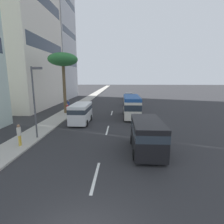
{
  "coord_description": "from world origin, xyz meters",
  "views": [
    {
      "loc": [
        -4.43,
        -1.37,
        5.46
      ],
      "look_at": [
        17.54,
        -0.27,
        1.1
      ],
      "focal_mm": 28.14,
      "sensor_mm": 36.0,
      "label": 1
    }
  ],
  "objects_px": {
    "minibus_lead": "(132,106)",
    "pedestrian_mid_block": "(19,134)",
    "palm_tree": "(63,61)",
    "street_lamp": "(35,94)",
    "pedestrian_by_tree": "(68,104)",
    "car_third": "(130,102)",
    "pedestrian_near_lamp": "(67,109)",
    "car_fifth": "(129,96)",
    "van_fourth": "(147,134)",
    "van_second": "(81,112)"
  },
  "relations": [
    {
      "from": "minibus_lead",
      "to": "pedestrian_mid_block",
      "type": "height_order",
      "value": "minibus_lead"
    },
    {
      "from": "pedestrian_mid_block",
      "to": "car_fifth",
      "type": "bearing_deg",
      "value": 151.14
    },
    {
      "from": "pedestrian_near_lamp",
      "to": "minibus_lead",
      "type": "bearing_deg",
      "value": 37.13
    },
    {
      "from": "minibus_lead",
      "to": "pedestrian_near_lamp",
      "type": "height_order",
      "value": "minibus_lead"
    },
    {
      "from": "car_fifth",
      "to": "van_second",
      "type": "bearing_deg",
      "value": 164.09
    },
    {
      "from": "car_fifth",
      "to": "pedestrian_mid_block",
      "type": "distance_m",
      "value": 33.09
    },
    {
      "from": "car_fifth",
      "to": "car_third",
      "type": "bearing_deg",
      "value": 178.87
    },
    {
      "from": "van_second",
      "to": "street_lamp",
      "type": "distance_m",
      "value": 6.89
    },
    {
      "from": "minibus_lead",
      "to": "car_fifth",
      "type": "distance_m",
      "value": 20.26
    },
    {
      "from": "pedestrian_near_lamp",
      "to": "palm_tree",
      "type": "height_order",
      "value": "palm_tree"
    },
    {
      "from": "car_third",
      "to": "street_lamp",
      "type": "distance_m",
      "value": 21.43
    },
    {
      "from": "van_second",
      "to": "pedestrian_by_tree",
      "type": "xyz_separation_m",
      "value": [
        8.0,
        3.92,
        -0.32
      ]
    },
    {
      "from": "pedestrian_mid_block",
      "to": "pedestrian_by_tree",
      "type": "relative_size",
      "value": 1.09
    },
    {
      "from": "van_second",
      "to": "palm_tree",
      "type": "distance_m",
      "value": 9.17
    },
    {
      "from": "car_fifth",
      "to": "pedestrian_mid_block",
      "type": "bearing_deg",
      "value": 162.59
    },
    {
      "from": "car_third",
      "to": "street_lamp",
      "type": "xyz_separation_m",
      "value": [
        -19.1,
        9.16,
        3.26
      ]
    },
    {
      "from": "minibus_lead",
      "to": "van_second",
      "type": "distance_m",
      "value": 7.24
    },
    {
      "from": "palm_tree",
      "to": "street_lamp",
      "type": "distance_m",
      "value": 11.84
    },
    {
      "from": "van_second",
      "to": "pedestrian_mid_block",
      "type": "relative_size",
      "value": 2.7
    },
    {
      "from": "minibus_lead",
      "to": "van_second",
      "type": "xyz_separation_m",
      "value": [
        -3.57,
        6.29,
        -0.27
      ]
    },
    {
      "from": "van_second",
      "to": "pedestrian_mid_block",
      "type": "distance_m",
      "value": 8.38
    },
    {
      "from": "van_fourth",
      "to": "street_lamp",
      "type": "height_order",
      "value": "street_lamp"
    },
    {
      "from": "car_third",
      "to": "car_fifth",
      "type": "height_order",
      "value": "car_third"
    },
    {
      "from": "van_fourth",
      "to": "palm_tree",
      "type": "height_order",
      "value": "palm_tree"
    },
    {
      "from": "car_third",
      "to": "pedestrian_by_tree",
      "type": "height_order",
      "value": "pedestrian_by_tree"
    },
    {
      "from": "car_third",
      "to": "minibus_lead",
      "type": "bearing_deg",
      "value": 178.33
    },
    {
      "from": "car_fifth",
      "to": "pedestrian_near_lamp",
      "type": "bearing_deg",
      "value": 154.08
    },
    {
      "from": "car_fifth",
      "to": "palm_tree",
      "type": "xyz_separation_m",
      "value": [
        -18.44,
        10.38,
        7.07
      ]
    },
    {
      "from": "van_second",
      "to": "palm_tree",
      "type": "bearing_deg",
      "value": -146.18
    },
    {
      "from": "pedestrian_by_tree",
      "to": "palm_tree",
      "type": "bearing_deg",
      "value": 88.54
    },
    {
      "from": "van_fourth",
      "to": "pedestrian_by_tree",
      "type": "bearing_deg",
      "value": 33.6
    },
    {
      "from": "van_fourth",
      "to": "pedestrian_near_lamp",
      "type": "relative_size",
      "value": 2.99
    },
    {
      "from": "pedestrian_by_tree",
      "to": "car_third",
      "type": "bearing_deg",
      "value": -161.55
    },
    {
      "from": "pedestrian_by_tree",
      "to": "van_second",
      "type": "bearing_deg",
      "value": 107.73
    },
    {
      "from": "van_fourth",
      "to": "minibus_lead",
      "type": "bearing_deg",
      "value": 2.25
    },
    {
      "from": "pedestrian_near_lamp",
      "to": "palm_tree",
      "type": "xyz_separation_m",
      "value": [
        1.4,
        0.74,
        6.8
      ]
    },
    {
      "from": "pedestrian_mid_block",
      "to": "street_lamp",
      "type": "relative_size",
      "value": 0.28
    },
    {
      "from": "minibus_lead",
      "to": "pedestrian_mid_block",
      "type": "distance_m",
      "value": 14.75
    },
    {
      "from": "car_fifth",
      "to": "pedestrian_by_tree",
      "type": "distance_m",
      "value": 19.09
    },
    {
      "from": "pedestrian_mid_block",
      "to": "van_second",
      "type": "bearing_deg",
      "value": 146.69
    },
    {
      "from": "van_second",
      "to": "street_lamp",
      "type": "height_order",
      "value": "street_lamp"
    },
    {
      "from": "van_fourth",
      "to": "van_second",
      "type": "bearing_deg",
      "value": 39.99
    },
    {
      "from": "minibus_lead",
      "to": "street_lamp",
      "type": "xyz_separation_m",
      "value": [
        -9.37,
        8.87,
        2.42
      ]
    },
    {
      "from": "car_third",
      "to": "van_fourth",
      "type": "relative_size",
      "value": 0.85
    },
    {
      "from": "pedestrian_by_tree",
      "to": "street_lamp",
      "type": "xyz_separation_m",
      "value": [
        -13.8,
        -1.33,
        3.01
      ]
    },
    {
      "from": "minibus_lead",
      "to": "pedestrian_by_tree",
      "type": "xyz_separation_m",
      "value": [
        4.43,
        10.21,
        -0.59
      ]
    },
    {
      "from": "van_fourth",
      "to": "street_lamp",
      "type": "xyz_separation_m",
      "value": [
        2.25,
        9.33,
        2.66
      ]
    },
    {
      "from": "van_second",
      "to": "pedestrian_by_tree",
      "type": "distance_m",
      "value": 8.91
    },
    {
      "from": "car_third",
      "to": "car_fifth",
      "type": "xyz_separation_m",
      "value": [
        10.51,
        -0.21,
        -0.0
      ]
    },
    {
      "from": "van_second",
      "to": "palm_tree",
      "type": "height_order",
      "value": "palm_tree"
    }
  ]
}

